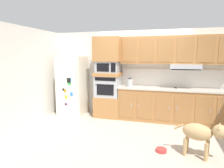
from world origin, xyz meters
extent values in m
plane|color=#B2A899|center=(0.00, 0.00, 0.00)|extent=(9.60, 9.60, 0.00)
cube|color=silver|center=(0.00, 1.11, 1.25)|extent=(6.20, 0.12, 2.50)
cube|color=silver|center=(-2.80, 0.00, 1.25)|extent=(0.12, 7.10, 2.50)
cube|color=silver|center=(-2.08, 0.68, 0.88)|extent=(0.76, 0.70, 1.76)
cylinder|color=silver|center=(-1.75, 0.31, 0.98)|extent=(0.02, 0.02, 1.10)
cube|color=#337FDB|center=(-1.95, 0.33, 1.11)|extent=(0.05, 0.01, 0.10)
cube|color=black|center=(-2.19, 0.33, 0.81)|extent=(0.06, 0.01, 0.06)
cube|color=white|center=(-2.15, 0.33, 0.39)|extent=(0.09, 0.01, 0.15)
cube|color=orange|center=(-2.13, 0.33, 0.77)|extent=(0.08, 0.01, 0.08)
cube|color=pink|center=(-2.10, 0.33, 0.38)|extent=(0.11, 0.01, 0.06)
cube|color=black|center=(-2.01, 0.33, 1.08)|extent=(0.11, 0.01, 0.14)
cube|color=gold|center=(-2.11, 0.33, 0.60)|extent=(0.08, 0.01, 0.10)
cube|color=green|center=(-1.99, 0.33, 0.99)|extent=(0.10, 0.01, 0.08)
cube|color=#337FDB|center=(-1.94, 0.33, 0.69)|extent=(0.09, 0.01, 0.11)
cube|color=#A8703D|center=(-0.96, 0.75, 0.30)|extent=(0.74, 0.62, 0.60)
cube|color=#A8AAAF|center=(-0.96, 0.75, 0.90)|extent=(0.70, 0.58, 0.60)
cube|color=black|center=(-0.96, 0.45, 0.84)|extent=(0.49, 0.01, 0.30)
cube|color=black|center=(-0.96, 0.45, 1.14)|extent=(0.59, 0.01, 0.09)
cylinder|color=#A8AAAF|center=(-0.96, 0.43, 1.03)|extent=(0.56, 0.02, 0.02)
cube|color=#A8703D|center=(-0.96, 0.75, 1.25)|extent=(0.74, 0.62, 0.10)
cube|color=#A8AAAF|center=(-0.96, 0.75, 1.46)|extent=(0.64, 0.53, 0.32)
cube|color=black|center=(-1.03, 0.48, 1.46)|extent=(0.35, 0.01, 0.22)
cube|color=black|center=(-0.73, 0.48, 1.46)|extent=(0.13, 0.01, 0.24)
cube|color=#A8703D|center=(-0.96, 0.75, 1.96)|extent=(0.74, 0.62, 0.68)
cube|color=#A8703D|center=(0.86, 0.75, 0.44)|extent=(2.90, 0.60, 0.88)
cube|color=#9A6738|center=(-0.35, 0.44, 0.46)|extent=(0.41, 0.01, 0.70)
cylinder|color=#BCBCC1|center=(-0.20, 0.43, 0.46)|extent=(0.01, 0.01, 0.12)
cube|color=#9A6738|center=(0.14, 0.44, 0.46)|extent=(0.41, 0.01, 0.70)
cylinder|color=#BCBCC1|center=(-0.01, 0.43, 0.46)|extent=(0.01, 0.01, 0.12)
cube|color=#9A6738|center=(0.62, 0.44, 0.46)|extent=(0.41, 0.01, 0.70)
cylinder|color=#BCBCC1|center=(0.76, 0.43, 0.46)|extent=(0.01, 0.01, 0.12)
cube|color=#9A6738|center=(1.10, 0.44, 0.46)|extent=(0.41, 0.01, 0.70)
cylinder|color=#BCBCC1|center=(0.96, 0.43, 0.46)|extent=(0.01, 0.01, 0.12)
cube|color=#9A6738|center=(1.59, 0.44, 0.46)|extent=(0.41, 0.01, 0.70)
cylinder|color=#BCBCC1|center=(1.73, 0.43, 0.46)|extent=(0.01, 0.01, 0.12)
cylinder|color=#BCBCC1|center=(1.92, 0.43, 0.46)|extent=(0.01, 0.01, 0.12)
cube|color=#BCB2A3|center=(0.86, 0.75, 0.90)|extent=(2.94, 0.64, 0.04)
cube|color=silver|center=(0.86, 1.04, 1.17)|extent=(2.94, 0.02, 0.50)
cube|color=#A8703D|center=(0.86, 0.88, 1.93)|extent=(2.90, 0.34, 0.74)
cube|color=#A8AAAF|center=(1.13, 0.81, 1.49)|extent=(0.76, 0.48, 0.14)
cube|color=black|center=(1.13, 0.59, 1.43)|extent=(0.72, 0.04, 0.02)
cube|color=#9A6738|center=(-0.35, 0.70, 1.93)|extent=(0.41, 0.01, 0.63)
cube|color=#9A6738|center=(0.14, 0.70, 1.93)|extent=(0.41, 0.01, 0.63)
cube|color=#9A6738|center=(0.62, 0.70, 1.93)|extent=(0.41, 0.01, 0.63)
cube|color=#9A6738|center=(1.10, 0.70, 1.93)|extent=(0.41, 0.01, 0.63)
cube|color=#9A6738|center=(1.59, 0.70, 1.93)|extent=(0.41, 0.01, 0.63)
cylinder|color=black|center=(0.91, 0.78, 0.93)|extent=(0.07, 0.10, 0.03)
cylinder|color=silver|center=(1.01, 0.83, 0.93)|extent=(0.07, 0.11, 0.01)
cylinder|color=#A8AAAF|center=(-0.31, 0.70, 1.03)|extent=(0.17, 0.17, 0.22)
cylinder|color=black|center=(-0.31, 0.70, 1.15)|extent=(0.10, 0.10, 0.02)
ellipsoid|color=tan|center=(1.23, -1.06, 0.46)|extent=(0.56, 0.43, 0.29)
sphere|color=tan|center=(1.56, -1.17, 0.54)|extent=(0.23, 0.23, 0.23)
cone|color=tan|center=(1.57, -1.08, 0.64)|extent=(0.06, 0.06, 0.07)
cone|color=tan|center=(1.52, -1.24, 0.64)|extent=(0.06, 0.06, 0.07)
cylinder|color=tan|center=(0.92, -0.97, 0.49)|extent=(0.17, 0.09, 0.13)
cylinder|color=tan|center=(1.42, -1.04, 0.16)|extent=(0.06, 0.06, 0.31)
cylinder|color=tan|center=(1.37, -1.19, 0.16)|extent=(0.06, 0.06, 0.31)
cylinder|color=tan|center=(1.09, -0.93, 0.16)|extent=(0.06, 0.06, 0.31)
cylinder|color=tan|center=(1.04, -1.09, 0.16)|extent=(0.06, 0.06, 0.31)
cylinder|color=red|center=(0.63, -1.07, 0.03)|extent=(0.20, 0.20, 0.06)
cylinder|color=brown|center=(0.63, -1.07, 0.04)|extent=(0.15, 0.15, 0.03)
camera|label=1|loc=(0.68, -4.59, 1.78)|focal=31.06mm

